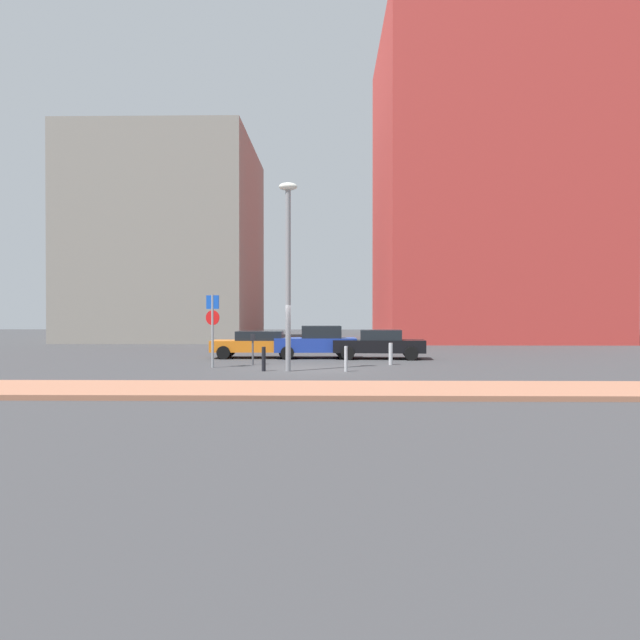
# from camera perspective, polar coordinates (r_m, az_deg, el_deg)

# --- Properties ---
(ground_plane) EXTENTS (120.00, 120.00, 0.00)m
(ground_plane) POSITION_cam_1_polar(r_m,az_deg,el_deg) (21.94, -1.51, -5.04)
(ground_plane) COLOR #38383A
(sidewalk_brick) EXTENTS (40.00, 3.17, 0.14)m
(sidewalk_brick) POSITION_cam_1_polar(r_m,az_deg,el_deg) (15.50, -2.54, -7.11)
(sidewalk_brick) COLOR #9E664C
(sidewalk_brick) RESTS_ON ground
(parked_car_orange) EXTENTS (4.42, 2.00, 1.33)m
(parked_car_orange) POSITION_cam_1_polar(r_m,az_deg,el_deg) (27.84, -6.39, -2.39)
(parked_car_orange) COLOR orange
(parked_car_orange) RESTS_ON ground
(parked_car_blue) EXTENTS (4.03, 2.10, 1.59)m
(parked_car_blue) POSITION_cam_1_polar(r_m,az_deg,el_deg) (27.54, -0.33, -2.22)
(parked_car_blue) COLOR #1E389E
(parked_car_blue) RESTS_ON ground
(parked_car_black) EXTENTS (4.48, 2.23, 1.41)m
(parked_car_black) POSITION_cam_1_polar(r_m,az_deg,el_deg) (27.28, 6.07, -2.41)
(parked_car_black) COLOR black
(parked_car_black) RESTS_ON ground
(parking_sign_post) EXTENTS (0.59, 0.19, 2.95)m
(parking_sign_post) POSITION_cam_1_polar(r_m,az_deg,el_deg) (22.96, -10.87, -0.17)
(parking_sign_post) COLOR gray
(parking_sign_post) RESTS_ON ground
(parking_meter) EXTENTS (0.18, 0.14, 1.31)m
(parking_meter) POSITION_cam_1_polar(r_m,az_deg,el_deg) (24.04, -6.86, -2.52)
(parking_meter) COLOR #4C4C51
(parking_meter) RESTS_ON ground
(street_lamp) EXTENTS (0.70, 0.36, 7.11)m
(street_lamp) POSITION_cam_1_polar(r_m,az_deg,el_deg) (21.24, -3.27, 6.06)
(street_lamp) COLOR gray
(street_lamp) RESTS_ON ground
(traffic_bollard_near) EXTENTS (0.12, 0.12, 0.96)m
(traffic_bollard_near) POSITION_cam_1_polar(r_m,az_deg,el_deg) (21.05, 2.65, -3.97)
(traffic_bollard_near) COLOR #B7B7BC
(traffic_bollard_near) RESTS_ON ground
(traffic_bollard_mid) EXTENTS (0.17, 0.17, 0.93)m
(traffic_bollard_mid) POSITION_cam_1_polar(r_m,az_deg,el_deg) (24.05, 7.20, -3.44)
(traffic_bollard_mid) COLOR #B7B7BC
(traffic_bollard_mid) RESTS_ON ground
(traffic_bollard_far) EXTENTS (0.15, 0.15, 0.92)m
(traffic_bollard_far) POSITION_cam_1_polar(r_m,az_deg,el_deg) (21.30, -5.75, -3.97)
(traffic_bollard_far) COLOR black
(traffic_bollard_far) RESTS_ON ground
(building_colorful_midrise) EXTENTS (17.10, 17.94, 25.94)m
(building_colorful_midrise) POSITION_cam_1_polar(r_m,az_deg,el_deg) (50.90, 16.07, 12.80)
(building_colorful_midrise) COLOR #BF3833
(building_colorful_midrise) RESTS_ON ground
(building_under_construction) EXTENTS (14.13, 15.15, 16.57)m
(building_under_construction) POSITION_cam_1_polar(r_m,az_deg,el_deg) (50.26, -14.87, 7.54)
(building_under_construction) COLOR gray
(building_under_construction) RESTS_ON ground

